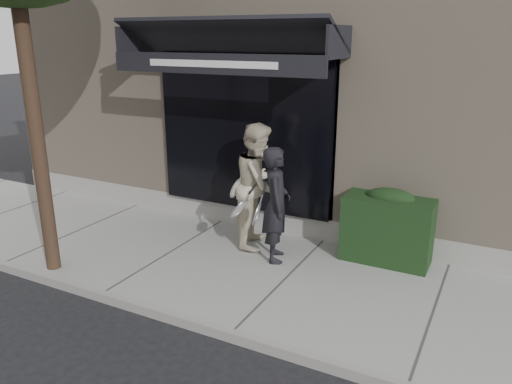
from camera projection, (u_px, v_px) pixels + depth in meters
The scene contains 7 objects.
ground at pixel (287, 285), 7.13m from camera, with size 80.00×80.00×0.00m, color black.
sidewalk at pixel (287, 281), 7.11m from camera, with size 20.00×3.00×0.12m, color gray.
curb at pixel (232, 336), 5.80m from camera, with size 20.00×0.10×0.14m, color gray.
building_facade at pixel (385, 69), 10.51m from camera, with size 14.30×8.04×5.64m.
hedge at pixel (388, 226), 7.51m from camera, with size 1.30×0.70×1.14m.
pedestrian_front at pixel (276, 205), 7.43m from camera, with size 0.89×0.86×1.76m.
pedestrian_back at pixel (259, 185), 7.96m from camera, with size 0.96×1.12×2.00m.
Camera 1 is at (2.56, -5.89, 3.40)m, focal length 35.00 mm.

